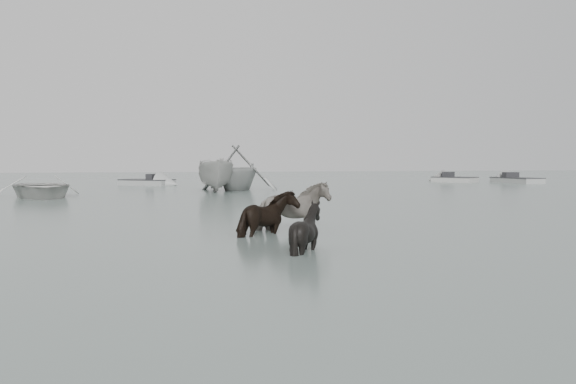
% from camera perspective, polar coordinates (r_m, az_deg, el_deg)
% --- Properties ---
extents(ground, '(140.00, 140.00, 0.00)m').
position_cam_1_polar(ground, '(13.30, -0.75, -4.46)').
color(ground, '#566761').
rests_on(ground, ground).
extents(pony_pinto, '(1.85, 0.96, 1.51)m').
position_cam_1_polar(pony_pinto, '(15.39, 0.30, -0.61)').
color(pony_pinto, black).
rests_on(pony_pinto, ground).
extents(pony_dark, '(1.64, 1.73, 1.36)m').
position_cam_1_polar(pony_dark, '(14.40, -1.68, -1.16)').
color(pony_dark, black).
rests_on(pony_dark, ground).
extents(pony_black, '(1.44, 1.35, 1.31)m').
position_cam_1_polar(pony_black, '(11.97, 1.63, -2.15)').
color(pony_black, black).
rests_on(pony_black, ground).
extents(rowboat_lead, '(4.85, 5.95, 1.08)m').
position_cam_1_polar(rowboat_lead, '(30.59, -21.14, 0.57)').
color(rowboat_lead, silver).
rests_on(rowboat_lead, ground).
extents(rowboat_trail, '(5.69, 6.09, 2.59)m').
position_cam_1_polar(rowboat_trail, '(34.94, -4.49, 2.29)').
color(rowboat_trail, '#AAADAA').
rests_on(rowboat_trail, ground).
extents(boat_small, '(1.99, 4.87, 1.85)m').
position_cam_1_polar(boat_small, '(33.59, -6.41, 1.62)').
color(boat_small, '#A8A8A3').
rests_on(boat_small, ground).
extents(skiff_port, '(2.22, 5.71, 0.75)m').
position_cam_1_polar(skiff_port, '(48.13, 19.66, 1.22)').
color(skiff_port, gray).
rests_on(skiff_port, ground).
extents(skiff_mid, '(4.75, 4.13, 0.75)m').
position_cam_1_polar(skiff_mid, '(42.23, -12.44, 1.09)').
color(skiff_mid, gray).
rests_on(skiff_mid, ground).
extents(skiff_star, '(3.87, 4.29, 0.75)m').
position_cam_1_polar(skiff_star, '(48.45, 14.60, 1.30)').
color(skiff_star, '#A5A4A0').
rests_on(skiff_star, ground).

